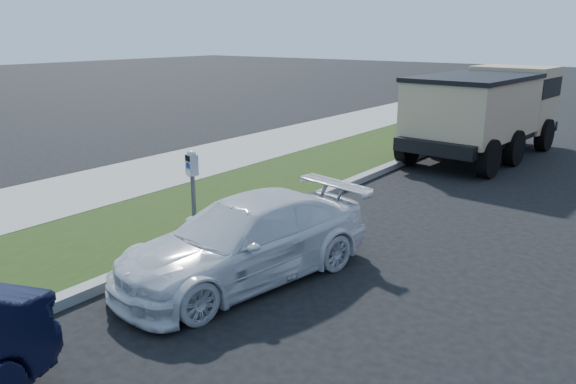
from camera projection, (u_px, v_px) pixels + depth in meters
The scene contains 5 objects.
ground at pixel (325, 290), 8.09m from camera, with size 120.00×120.00×0.00m, color black.
streetside at pixel (168, 192), 12.80m from camera, with size 6.12×50.00×0.15m.
parking_meter at pixel (192, 176), 9.24m from camera, with size 0.25×0.20×1.57m.
white_wagon at pixel (246, 239), 8.36m from camera, with size 1.69×4.16×1.21m, color silver.
dump_truck at pixel (488, 108), 16.54m from camera, with size 2.98×6.62×2.53m.
Camera 1 is at (3.98, -6.24, 3.58)m, focal length 35.00 mm.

